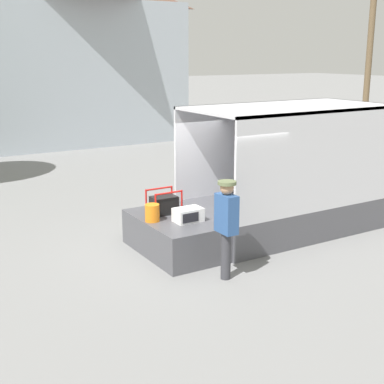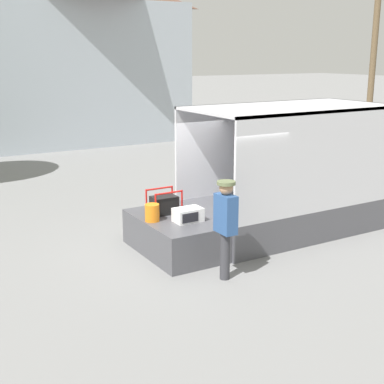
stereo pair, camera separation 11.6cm
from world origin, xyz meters
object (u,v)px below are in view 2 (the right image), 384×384
(microwave, at_px, (188,215))
(worker_person, at_px, (226,219))
(portable_generator, at_px, (165,204))
(box_truck, at_px, (348,178))
(orange_bucket, at_px, (152,213))
(utility_pole, at_px, (374,53))

(microwave, xyz_separation_m, worker_person, (0.01, -1.31, 0.26))
(portable_generator, xyz_separation_m, worker_person, (0.14, -2.05, 0.21))
(box_truck, xyz_separation_m, orange_bucket, (-5.40, 0.03, -0.09))
(orange_bucket, bearing_deg, microwave, -33.21)
(utility_pole, bearing_deg, orange_bucket, -152.11)
(box_truck, distance_m, portable_generator, 4.94)
(orange_bucket, xyz_separation_m, worker_person, (0.61, -1.70, 0.23))
(portable_generator, bearing_deg, orange_bucket, -143.65)
(portable_generator, height_order, orange_bucket, portable_generator)
(microwave, bearing_deg, orange_bucket, 146.79)
(box_truck, distance_m, orange_bucket, 5.40)
(microwave, relative_size, worker_person, 0.30)
(portable_generator, distance_m, worker_person, 2.07)
(portable_generator, relative_size, utility_pole, 0.08)
(utility_pole, bearing_deg, microwave, -149.96)
(box_truck, bearing_deg, portable_generator, 175.54)
(microwave, xyz_separation_m, utility_pole, (14.50, 8.38, 3.14))
(worker_person, distance_m, utility_pole, 17.67)
(portable_generator, xyz_separation_m, orange_bucket, (-0.47, -0.35, -0.02))
(worker_person, height_order, utility_pole, utility_pole)
(portable_generator, xyz_separation_m, utility_pole, (14.63, 7.64, 3.09))
(microwave, height_order, utility_pole, utility_pole)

